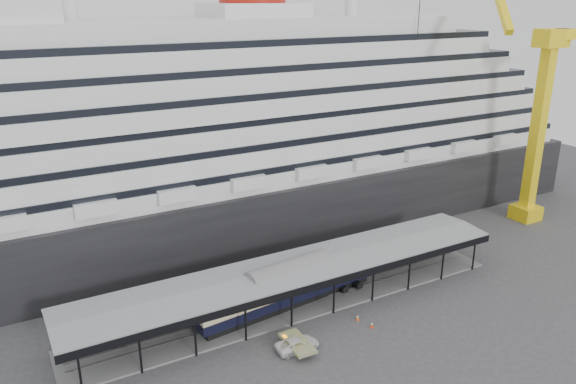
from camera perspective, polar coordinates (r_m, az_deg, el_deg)
name	(u,v)px	position (r m, az deg, el deg)	size (l,w,h in m)	color
ground	(317,323)	(66.89, 2.97, -13.14)	(200.00, 200.00, 0.00)	#38383B
cruise_ship	(208,118)	(86.99, -8.18, 7.48)	(130.00, 30.00, 43.90)	black
platform_canopy	(296,286)	(69.37, 0.77, -9.57)	(56.00, 9.18, 5.30)	slate
crane_yellow	(535,102)	(98.24, 23.80, 8.35)	(23.83, 18.78, 47.60)	yellow
port_truck	(297,344)	(62.11, 0.96, -15.20)	(2.21, 4.80, 1.33)	white
pullman_carriage	(288,284)	(68.66, 0.03, -9.37)	(24.86, 5.85, 24.21)	black
traffic_cone_left	(295,339)	(63.28, 0.74, -14.75)	(0.44, 0.44, 0.84)	red
traffic_cone_mid	(372,325)	(66.53, 8.52, -13.19)	(0.46, 0.46, 0.71)	#E33C0C
traffic_cone_right	(357,317)	(67.62, 7.07, -12.53)	(0.41, 0.41, 0.70)	#EE540D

